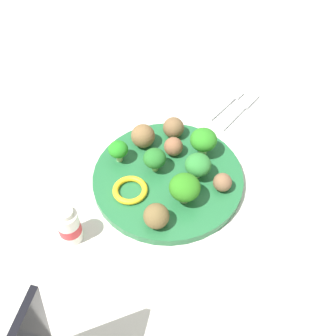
% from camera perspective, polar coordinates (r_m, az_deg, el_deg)
% --- Properties ---
extents(ground_plane, '(4.00, 4.00, 0.00)m').
position_cam_1_polar(ground_plane, '(0.75, -0.00, -1.78)').
color(ground_plane, silver).
extents(plate, '(0.28, 0.28, 0.02)m').
position_cam_1_polar(plate, '(0.75, -0.00, -1.39)').
color(plate, '#236638').
rests_on(plate, ground_plane).
extents(broccoli_floret_mid_right, '(0.04, 0.04, 0.04)m').
position_cam_1_polar(broccoli_floret_mid_right, '(0.75, -7.11, 2.61)').
color(broccoli_floret_mid_right, '#A7C981').
rests_on(broccoli_floret_mid_right, plate).
extents(broccoli_floret_far_rim, '(0.04, 0.04, 0.05)m').
position_cam_1_polar(broccoli_floret_far_rim, '(0.73, -1.92, 1.36)').
color(broccoli_floret_far_rim, '#95BE70').
rests_on(broccoli_floret_far_rim, plate).
extents(broccoli_floret_near_rim, '(0.05, 0.05, 0.06)m').
position_cam_1_polar(broccoli_floret_near_rim, '(0.68, 2.40, -2.81)').
color(broccoli_floret_near_rim, '#96BB6A').
rests_on(broccoli_floret_near_rim, plate).
extents(broccoli_floret_center, '(0.05, 0.05, 0.06)m').
position_cam_1_polar(broccoli_floret_center, '(0.75, 5.10, 3.99)').
color(broccoli_floret_center, '#96B96B').
rests_on(broccoli_floret_center, plate).
extents(broccoli_floret_front_right, '(0.05, 0.05, 0.05)m').
position_cam_1_polar(broccoli_floret_front_right, '(0.72, 4.31, 0.44)').
color(broccoli_floret_front_right, '#8FBC74').
rests_on(broccoli_floret_front_right, plate).
extents(meatball_back_right, '(0.04, 0.04, 0.04)m').
position_cam_1_polar(meatball_back_right, '(0.80, 0.79, 5.78)').
color(meatball_back_right, brown).
rests_on(meatball_back_right, plate).
extents(meatball_mid_right, '(0.05, 0.05, 0.05)m').
position_cam_1_polar(meatball_mid_right, '(0.78, -3.59, 4.59)').
color(meatball_mid_right, brown).
rests_on(meatball_mid_right, plate).
extents(meatball_near_rim, '(0.03, 0.03, 0.03)m').
position_cam_1_polar(meatball_near_rim, '(0.71, 7.77, -2.04)').
color(meatball_near_rim, brown).
rests_on(meatball_near_rim, plate).
extents(meatball_mid_left, '(0.04, 0.04, 0.04)m').
position_cam_1_polar(meatball_mid_left, '(0.76, 0.77, 3.08)').
color(meatball_mid_left, brown).
rests_on(meatball_mid_left, plate).
extents(meatball_back_left, '(0.04, 0.04, 0.04)m').
position_cam_1_polar(meatball_back_left, '(0.66, -1.68, -6.87)').
color(meatball_back_left, brown).
rests_on(meatball_back_left, plate).
extents(pepper_ring_center, '(0.07, 0.07, 0.01)m').
position_cam_1_polar(pepper_ring_center, '(0.72, -5.43, -3.14)').
color(pepper_ring_center, yellow).
rests_on(pepper_ring_center, plate).
extents(napkin, '(0.18, 0.13, 0.01)m').
position_cam_1_polar(napkin, '(0.90, 9.12, 8.29)').
color(napkin, white).
rests_on(napkin, ground_plane).
extents(fork, '(0.12, 0.02, 0.01)m').
position_cam_1_polar(fork, '(0.91, 8.47, 9.25)').
color(fork, silver).
rests_on(fork, napkin).
extents(knife, '(0.15, 0.03, 0.01)m').
position_cam_1_polar(knife, '(0.90, 10.38, 8.27)').
color(knife, silver).
rests_on(knife, napkin).
extents(yogurt_bottle, '(0.04, 0.04, 0.08)m').
position_cam_1_polar(yogurt_bottle, '(0.67, -13.95, -8.03)').
color(yogurt_bottle, white).
rests_on(yogurt_bottle, ground_plane).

